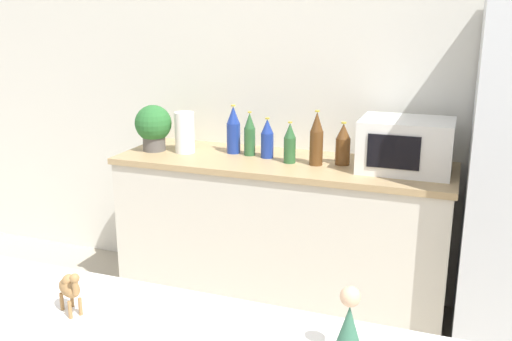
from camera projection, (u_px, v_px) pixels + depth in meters
name	position (u px, v px, depth m)	size (l,w,h in m)	color
wall_back	(369.00, 92.00, 3.34)	(8.00, 0.06, 2.55)	silver
back_counter	(281.00, 233.00, 3.40)	(1.94, 0.63, 0.91)	silver
potted_plant	(153.00, 126.00, 3.47)	(0.22, 0.22, 0.28)	#595451
paper_towel_roll	(185.00, 132.00, 3.43)	(0.12, 0.12, 0.25)	white
microwave	(406.00, 145.00, 3.03)	(0.48, 0.37, 0.28)	white
back_bottle_0	(267.00, 139.00, 3.31)	(0.07, 0.07, 0.24)	navy
back_bottle_1	(316.00, 139.00, 3.15)	(0.08, 0.08, 0.31)	brown
back_bottle_2	(290.00, 143.00, 3.20)	(0.07, 0.07, 0.24)	#2D6033
back_bottle_3	(233.00, 130.00, 3.42)	(0.08, 0.08, 0.29)	navy
back_bottle_4	(250.00, 135.00, 3.37)	(0.07, 0.07, 0.26)	#2D6033
back_bottle_5	(343.00, 145.00, 3.16)	(0.08, 0.08, 0.24)	brown
camel_figurine	(70.00, 287.00, 1.43)	(0.10, 0.08, 0.12)	olive
wise_man_figurine_blue	(349.00, 327.00, 1.25)	(0.07, 0.07, 0.17)	#33664C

